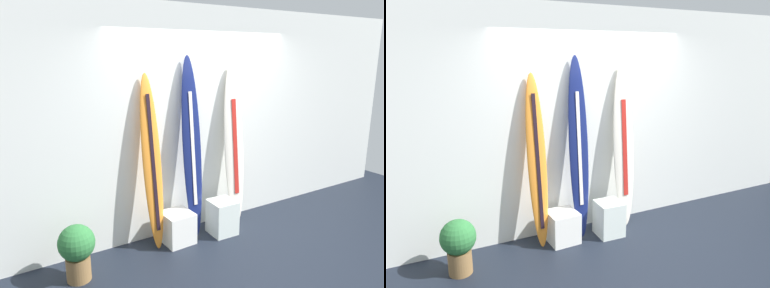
# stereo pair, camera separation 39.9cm
# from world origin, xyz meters

# --- Properties ---
(ground) EXTENTS (8.00, 8.00, 0.04)m
(ground) POSITION_xyz_m (0.00, 0.00, -0.02)
(ground) COLOR black
(wall_back) EXTENTS (7.20, 0.20, 2.80)m
(wall_back) POSITION_xyz_m (0.00, 1.30, 1.40)
(wall_back) COLOR silver
(wall_back) RESTS_ON ground
(surfboard_sunset) EXTENTS (0.23, 0.32, 2.03)m
(surfboard_sunset) POSITION_xyz_m (-0.82, 1.02, 1.00)
(surfboard_sunset) COLOR orange
(surfboard_sunset) RESTS_ON ground
(surfboard_navy) EXTENTS (0.26, 0.31, 2.22)m
(surfboard_navy) POSITION_xyz_m (-0.28, 1.03, 1.11)
(surfboard_navy) COLOR navy
(surfboard_navy) RESTS_ON ground
(surfboard_ivory) EXTENTS (0.31, 0.30, 2.10)m
(surfboard_ivory) POSITION_xyz_m (0.38, 1.04, 1.04)
(surfboard_ivory) COLOR silver
(surfboard_ivory) RESTS_ON ground
(display_block_left) EXTENTS (0.33, 0.33, 0.44)m
(display_block_left) POSITION_xyz_m (0.05, 0.83, 0.22)
(display_block_left) COLOR silver
(display_block_left) RESTS_ON ground
(display_block_center) EXTENTS (0.36, 0.36, 0.38)m
(display_block_center) POSITION_xyz_m (-0.55, 0.92, 0.19)
(display_block_center) COLOR white
(display_block_center) RESTS_ON ground
(potted_plant) EXTENTS (0.37, 0.37, 0.59)m
(potted_plant) POSITION_xyz_m (-1.77, 0.78, 0.34)
(potted_plant) COLOR olive
(potted_plant) RESTS_ON ground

